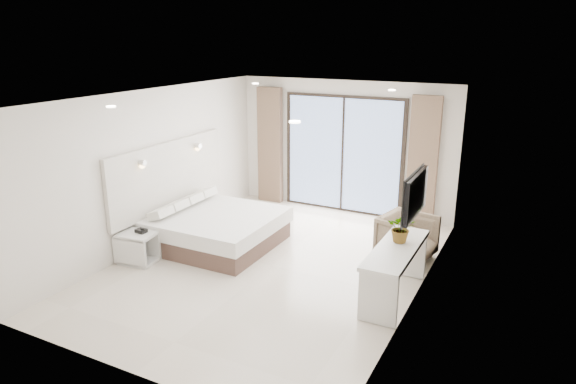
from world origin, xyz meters
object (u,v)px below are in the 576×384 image
(bed, at_px, (216,228))
(armchair, at_px, (407,235))
(console_desk, at_px, (396,261))
(nightstand, at_px, (138,248))

(bed, xyz_separation_m, armchair, (3.14, 0.94, 0.11))
(bed, relative_size, console_desk, 1.20)
(bed, height_order, nightstand, bed)
(bed, relative_size, armchair, 2.48)
(console_desk, height_order, armchair, armchair)
(nightstand, bearing_deg, console_desk, 3.11)
(bed, distance_m, console_desk, 3.38)
(nightstand, relative_size, armchair, 0.74)
(nightstand, height_order, armchair, armchair)
(bed, height_order, console_desk, console_desk)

